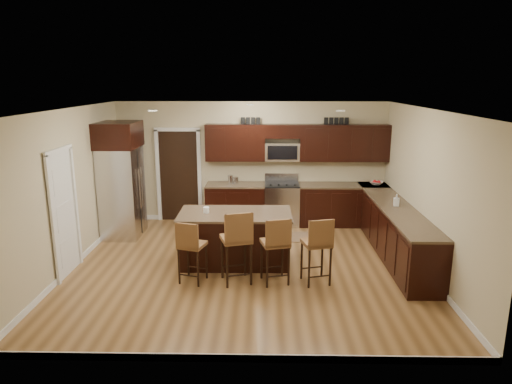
{
  "coord_description": "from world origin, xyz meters",
  "views": [
    {
      "loc": [
        0.3,
        -7.36,
        3.15
      ],
      "look_at": [
        0.15,
        0.4,
        1.24
      ],
      "focal_mm": 32.0,
      "sensor_mm": 36.0,
      "label": 1
    }
  ],
  "objects_px": {
    "stool_extra": "(318,243)",
    "stool_left": "(191,245)",
    "refrigerator": "(121,179)",
    "island": "(235,240)",
    "stool_mid": "(237,239)",
    "range": "(282,204)",
    "stool_right": "(276,243)"
  },
  "relations": [
    {
      "from": "island",
      "to": "stool_left",
      "type": "xyz_separation_m",
      "value": [
        -0.65,
        -0.84,
        0.21
      ]
    },
    {
      "from": "stool_left",
      "to": "stool_mid",
      "type": "xyz_separation_m",
      "value": [
        0.73,
        -0.01,
        0.11
      ]
    },
    {
      "from": "stool_mid",
      "to": "stool_right",
      "type": "distance_m",
      "value": 0.61
    },
    {
      "from": "island",
      "to": "stool_extra",
      "type": "relative_size",
      "value": 1.78
    },
    {
      "from": "stool_left",
      "to": "stool_mid",
      "type": "distance_m",
      "value": 0.74
    },
    {
      "from": "stool_mid",
      "to": "range",
      "type": "bearing_deg",
      "value": 58.65
    },
    {
      "from": "stool_left",
      "to": "refrigerator",
      "type": "distance_m",
      "value": 2.93
    },
    {
      "from": "stool_left",
      "to": "stool_extra",
      "type": "bearing_deg",
      "value": 16.56
    },
    {
      "from": "refrigerator",
      "to": "stool_extra",
      "type": "xyz_separation_m",
      "value": [
        3.75,
        -2.28,
        -0.52
      ]
    },
    {
      "from": "range",
      "to": "refrigerator",
      "type": "xyz_separation_m",
      "value": [
        -3.3,
        -0.81,
        0.73
      ]
    },
    {
      "from": "range",
      "to": "stool_left",
      "type": "bearing_deg",
      "value": -116.48
    },
    {
      "from": "island",
      "to": "refrigerator",
      "type": "xyz_separation_m",
      "value": [
        -2.41,
        1.44,
        0.77
      ]
    },
    {
      "from": "range",
      "to": "stool_right",
      "type": "relative_size",
      "value": 1.01
    },
    {
      "from": "stool_right",
      "to": "stool_extra",
      "type": "distance_m",
      "value": 0.65
    },
    {
      "from": "island",
      "to": "stool_right",
      "type": "bearing_deg",
      "value": -51.1
    },
    {
      "from": "stool_left",
      "to": "stool_extra",
      "type": "distance_m",
      "value": 2.0
    },
    {
      "from": "refrigerator",
      "to": "island",
      "type": "bearing_deg",
      "value": -30.89
    },
    {
      "from": "stool_right",
      "to": "range",
      "type": "bearing_deg",
      "value": 71.71
    },
    {
      "from": "refrigerator",
      "to": "stool_right",
      "type": "bearing_deg",
      "value": -36.35
    },
    {
      "from": "island",
      "to": "stool_right",
      "type": "relative_size",
      "value": 1.78
    },
    {
      "from": "stool_right",
      "to": "refrigerator",
      "type": "bearing_deg",
      "value": 128.98
    },
    {
      "from": "range",
      "to": "island",
      "type": "height_order",
      "value": "range"
    },
    {
      "from": "stool_mid",
      "to": "stool_extra",
      "type": "relative_size",
      "value": 1.09
    },
    {
      "from": "stool_mid",
      "to": "stool_extra",
      "type": "height_order",
      "value": "stool_mid"
    },
    {
      "from": "range",
      "to": "stool_mid",
      "type": "xyz_separation_m",
      "value": [
        -0.81,
        -3.1,
        0.28
      ]
    },
    {
      "from": "range",
      "to": "stool_extra",
      "type": "relative_size",
      "value": 1.01
    },
    {
      "from": "stool_mid",
      "to": "island",
      "type": "bearing_deg",
      "value": 78.87
    },
    {
      "from": "range",
      "to": "island",
      "type": "relative_size",
      "value": 0.57
    },
    {
      "from": "range",
      "to": "stool_left",
      "type": "distance_m",
      "value": 3.46
    },
    {
      "from": "stool_extra",
      "to": "stool_left",
      "type": "bearing_deg",
      "value": 165.19
    },
    {
      "from": "range",
      "to": "island",
      "type": "bearing_deg",
      "value": -111.56
    },
    {
      "from": "range",
      "to": "island",
      "type": "distance_m",
      "value": 2.42
    }
  ]
}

